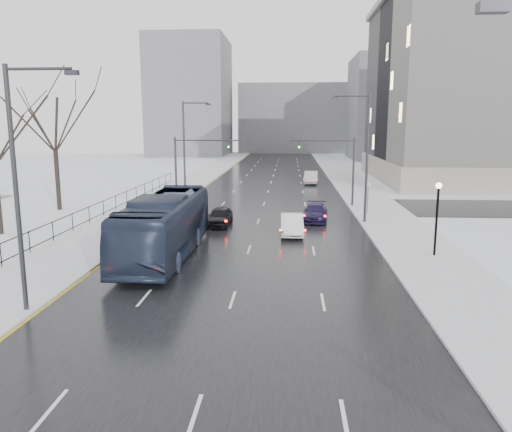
% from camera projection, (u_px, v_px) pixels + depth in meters
% --- Properties ---
extents(road, '(16.00, 150.00, 0.04)m').
position_uv_depth(road, '(269.00, 189.00, 59.44)').
color(road, black).
rests_on(road, ground).
extents(cross_road, '(130.00, 10.00, 0.04)m').
position_uv_depth(cross_road, '(263.00, 206.00, 47.67)').
color(cross_road, black).
rests_on(cross_road, ground).
extents(sidewalk_left, '(5.00, 150.00, 0.16)m').
position_uv_depth(sidewalk_left, '(182.00, 188.00, 60.13)').
color(sidewalk_left, silver).
rests_on(sidewalk_left, ground).
extents(sidewalk_right, '(5.00, 150.00, 0.16)m').
position_uv_depth(sidewalk_right, '(358.00, 190.00, 58.73)').
color(sidewalk_right, silver).
rests_on(sidewalk_right, ground).
extents(park_strip, '(14.00, 150.00, 0.12)m').
position_uv_depth(park_strip, '(105.00, 188.00, 60.76)').
color(park_strip, white).
rests_on(park_strip, ground).
extents(tree_park_d, '(8.75, 8.75, 12.50)m').
position_uv_depth(tree_park_d, '(1.00, 235.00, 35.12)').
color(tree_park_d, black).
rests_on(tree_park_d, ground).
extents(tree_park_e, '(9.45, 9.45, 13.50)m').
position_uv_depth(tree_park_e, '(60.00, 211.00, 44.96)').
color(tree_park_e, black).
rests_on(tree_park_e, ground).
extents(iron_fence, '(0.06, 70.00, 1.30)m').
position_uv_depth(iron_fence, '(38.00, 236.00, 30.72)').
color(iron_fence, black).
rests_on(iron_fence, sidewalk_left).
extents(streetlight_r_mid, '(2.95, 0.25, 10.00)m').
position_uv_depth(streetlight_r_mid, '(364.00, 152.00, 38.26)').
color(streetlight_r_mid, '#2D2D33').
rests_on(streetlight_r_mid, ground).
extents(streetlight_l_near, '(2.95, 0.25, 10.00)m').
position_uv_depth(streetlight_l_near, '(21.00, 178.00, 19.73)').
color(streetlight_l_near, '#2D2D33').
rests_on(streetlight_l_near, ground).
extents(streetlight_l_far, '(2.95, 0.25, 10.00)m').
position_uv_depth(streetlight_l_far, '(186.00, 145.00, 51.11)').
color(streetlight_l_far, '#2D2D33').
rests_on(streetlight_l_far, ground).
extents(lamppost_r_mid, '(0.36, 0.36, 4.28)m').
position_uv_depth(lamppost_r_mid, '(437.00, 208.00, 28.75)').
color(lamppost_r_mid, black).
rests_on(lamppost_r_mid, sidewalk_right).
extents(mast_signal_right, '(6.10, 0.33, 6.50)m').
position_uv_depth(mast_signal_right, '(342.00, 163.00, 46.44)').
color(mast_signal_right, '#2D2D33').
rests_on(mast_signal_right, ground).
extents(mast_signal_left, '(6.10, 0.33, 6.50)m').
position_uv_depth(mast_signal_left, '(187.00, 163.00, 47.41)').
color(mast_signal_left, '#2D2D33').
rests_on(mast_signal_left, ground).
extents(no_uturn_sign, '(0.60, 0.06, 2.70)m').
position_uv_depth(no_uturn_sign, '(368.00, 188.00, 42.72)').
color(no_uturn_sign, '#2D2D33').
rests_on(no_uturn_sign, sidewalk_right).
extents(bldg_far_right, '(24.00, 20.00, 22.00)m').
position_uv_depth(bldg_far_right, '(407.00, 109.00, 109.53)').
color(bldg_far_right, slate).
rests_on(bldg_far_right, ground).
extents(bldg_far_left, '(18.00, 22.00, 28.00)m').
position_uv_depth(bldg_far_left, '(191.00, 98.00, 122.11)').
color(bldg_far_left, slate).
rests_on(bldg_far_left, ground).
extents(bldg_far_center, '(30.00, 18.00, 18.00)m').
position_uv_depth(bldg_far_center, '(296.00, 119.00, 136.01)').
color(bldg_far_center, slate).
rests_on(bldg_far_center, ground).
extents(bus, '(3.16, 13.11, 3.65)m').
position_uv_depth(bus, '(165.00, 225.00, 29.32)').
color(bus, '#252F48').
rests_on(bus, road).
extents(sedan_center_near, '(1.79, 4.21, 1.42)m').
position_uv_depth(sedan_center_near, '(220.00, 216.00, 38.21)').
color(sedan_center_near, black).
rests_on(sedan_center_near, road).
extents(sedan_right_near, '(1.66, 4.49, 1.47)m').
position_uv_depth(sedan_right_near, '(292.00, 224.00, 35.10)').
color(sedan_right_near, white).
rests_on(sedan_right_near, road).
extents(sedan_right_far, '(2.26, 4.74, 1.33)m').
position_uv_depth(sedan_right_far, '(315.00, 213.00, 40.10)').
color(sedan_right_far, '#1A1237').
rests_on(sedan_right_far, road).
extents(sedan_right_distant, '(2.00, 4.94, 1.60)m').
position_uv_depth(sedan_right_distant, '(311.00, 177.00, 64.97)').
color(sedan_right_distant, silver).
rests_on(sedan_right_distant, road).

